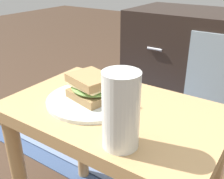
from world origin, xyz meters
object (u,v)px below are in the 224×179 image
tv_cabinet (216,68)px  beer_glass (121,111)px  sandwich_front (91,87)px  plate (91,100)px

tv_cabinet → beer_glass: (0.07, -1.07, 0.25)m
sandwich_front → beer_glass: 0.21m
beer_glass → tv_cabinet: bearing=93.5°
tv_cabinet → plate: tv_cabinet is taller
sandwich_front → plate: bearing=90.0°
plate → beer_glass: 0.22m
sandwich_front → tv_cabinet: bearing=83.8°
plate → tv_cabinet: bearing=83.8°
beer_glass → sandwich_front: bearing=145.1°
tv_cabinet → plate: size_ratio=4.02×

